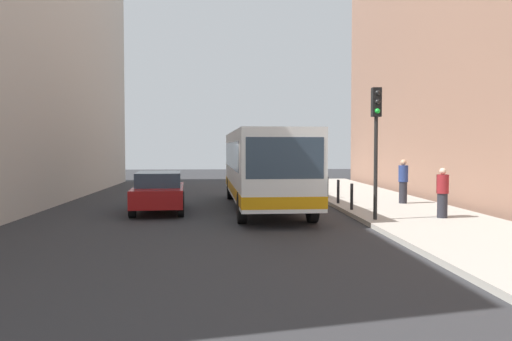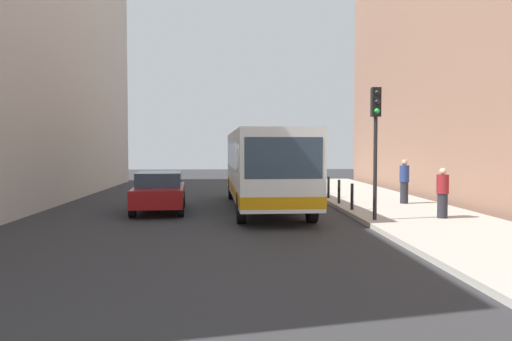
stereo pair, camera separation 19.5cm
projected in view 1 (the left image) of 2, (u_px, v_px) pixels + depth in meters
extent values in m
plane|color=#2D2D30|center=(260.00, 221.00, 17.09)|extent=(80.00, 80.00, 0.00)
cube|color=#ADA89E|center=(420.00, 217.00, 17.43)|extent=(4.40, 40.00, 0.15)
cube|color=white|center=(264.00, 164.00, 20.39)|extent=(2.86, 11.08, 2.50)
cube|color=orange|center=(264.00, 188.00, 20.43)|extent=(2.88, 11.10, 0.36)
cube|color=#2D3D4C|center=(285.00, 158.00, 14.92)|extent=(2.26, 0.13, 1.20)
cube|color=#2D3D4C|center=(262.00, 155.00, 20.87)|extent=(2.82, 9.48, 1.00)
cylinder|color=black|center=(312.00, 207.00, 16.67)|extent=(0.31, 1.01, 1.00)
cylinder|color=black|center=(242.00, 208.00, 16.46)|extent=(0.31, 1.01, 1.00)
cylinder|color=black|center=(278.00, 188.00, 24.43)|extent=(0.31, 1.01, 1.00)
cylinder|color=black|center=(230.00, 188.00, 24.21)|extent=(0.31, 1.01, 1.00)
cube|color=maroon|center=(159.00, 195.00, 19.36)|extent=(2.10, 4.51, 0.64)
cube|color=#2D3D4C|center=(159.00, 179.00, 19.48)|extent=(1.77, 2.57, 0.52)
cylinder|color=black|center=(181.00, 208.00, 18.00)|extent=(0.26, 0.65, 0.64)
cylinder|color=black|center=(132.00, 208.00, 17.78)|extent=(0.26, 0.65, 0.64)
cylinder|color=black|center=(182.00, 199.00, 20.97)|extent=(0.26, 0.65, 0.64)
cylinder|color=black|center=(140.00, 200.00, 20.75)|extent=(0.26, 0.65, 0.64)
cylinder|color=black|center=(376.00, 168.00, 16.21)|extent=(0.12, 0.12, 3.20)
cube|color=black|center=(376.00, 102.00, 16.12)|extent=(0.28, 0.24, 0.90)
sphere|color=black|center=(378.00, 93.00, 15.98)|extent=(0.16, 0.16, 0.16)
sphere|color=black|center=(378.00, 102.00, 15.99)|extent=(0.16, 0.16, 0.16)
sphere|color=green|center=(377.00, 111.00, 16.00)|extent=(0.16, 0.16, 0.16)
cylinder|color=black|center=(352.00, 197.00, 18.82)|extent=(0.11, 0.11, 0.95)
cylinder|color=black|center=(338.00, 191.00, 21.02)|extent=(0.11, 0.11, 0.95)
cylinder|color=black|center=(327.00, 187.00, 23.22)|extent=(0.11, 0.11, 0.95)
cylinder|color=black|center=(318.00, 184.00, 25.42)|extent=(0.11, 0.11, 0.95)
cylinder|color=#26262D|center=(442.00, 206.00, 16.68)|extent=(0.32, 0.32, 0.78)
cylinder|color=maroon|center=(443.00, 184.00, 16.65)|extent=(0.38, 0.38, 0.60)
sphere|color=beige|center=(443.00, 171.00, 16.63)|extent=(0.22, 0.22, 0.22)
cylinder|color=#26262D|center=(403.00, 193.00, 21.00)|extent=(0.32, 0.32, 0.86)
cylinder|color=navy|center=(403.00, 174.00, 20.97)|extent=(0.38, 0.38, 0.67)
sphere|color=tan|center=(403.00, 162.00, 20.95)|extent=(0.24, 0.24, 0.24)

